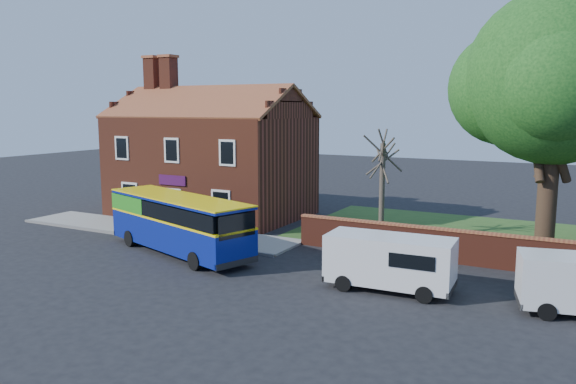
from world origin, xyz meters
The scene contains 10 objects.
ground centered at (0.00, 0.00, 0.00)m, with size 120.00×120.00×0.00m, color black.
pavement centered at (-7.00, 5.75, 0.06)m, with size 18.00×3.50×0.12m, color gray.
kerb centered at (-7.00, 4.00, 0.07)m, with size 18.00×0.15×0.14m, color slate.
grass_strip centered at (13.00, 13.00, 0.02)m, with size 26.00×12.00×0.04m, color #426B28.
shop_building centered at (-7.02, 11.50, 3.41)m, with size 12.30×8.13×10.50m.
boundary_wall centered at (13.00, 7.00, 0.81)m, with size 22.00×0.38×1.60m.
bus centered at (-2.80, 2.55, 1.62)m, with size 9.58×5.21×2.84m.
van_near centered at (8.41, 1.85, 1.21)m, with size 5.00×2.24×2.16m.
large_tree centered at (13.50, 10.71, 8.28)m, with size 10.37×8.21×12.65m.
bare_tree centered at (5.16, 10.42, 2.92)m, with size 2.14×2.55×5.70m.
Camera 1 is at (14.88, -18.84, 7.12)m, focal length 35.00 mm.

